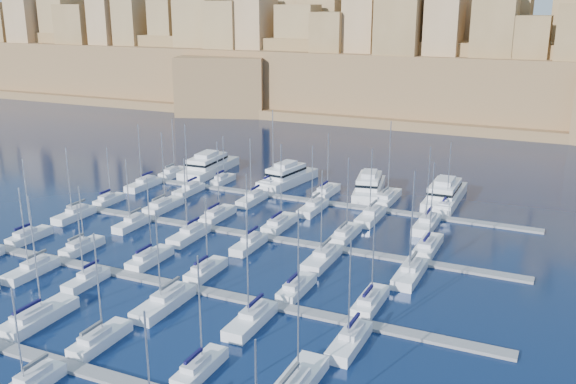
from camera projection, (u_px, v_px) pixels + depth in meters
The scene contains 49 objects.
ground at pixel (236, 259), 97.65m from camera, with size 600.00×600.00×0.00m, color black.
pontoon_near at pixel (80, 369), 67.94m from camera, with size 84.00×2.00×0.40m, color slate.
pontoon_mid_near at pixel (193, 289), 87.12m from camera, with size 84.00×2.00×0.40m, color slate.
pontoon_mid_far at pixel (265, 237), 106.31m from camera, with size 84.00×2.00×0.40m, color slate.
pontoon_far at pixel (316, 201), 125.50m from camera, with size 84.00×2.00×0.40m, color slate.
sailboat_2 at pixel (38, 317), 78.00m from camera, with size 3.19×10.65×16.31m.
sailboat_3 at pixel (100, 339), 72.95m from camera, with size 2.55×8.51×13.69m.
sailboat_4 at pixel (200, 368), 67.29m from camera, with size 2.37×7.89×13.48m.
sailboat_5 at pixel (295, 384), 64.25m from camera, with size 3.16×10.53×15.57m.
sailboat_12 at pixel (29, 236), 105.22m from camera, with size 2.44×8.14×13.96m.
sailboat_13 at pixel (82, 247), 100.70m from camera, with size 2.40×8.00×10.82m.
sailboat_14 at pixel (150, 258), 96.04m from camera, with size 2.66×8.87×13.46m.
sailboat_15 at pixel (206, 270), 91.81m from camera, with size 2.50×8.32×11.65m.
sailboat_16 at pixel (296, 288), 86.17m from camera, with size 2.51×8.36×11.97m.
sailboat_17 at pixel (370, 301), 82.21m from camera, with size 2.61×8.71×12.84m.
sailboat_19 at pixel (32, 270), 91.88m from camera, with size 2.63×8.78×13.47m.
sailboat_20 at pixel (87, 280), 88.63m from camera, with size 2.26×7.53×12.08m.
sailboat_21 at pixel (164, 303), 81.85m from camera, with size 3.12×10.41×13.66m.
sailboat_22 at pixel (251, 320), 77.38m from camera, with size 2.82×9.41×14.73m.
sailboat_23 at pixel (350, 341), 72.57m from camera, with size 2.69×8.98×13.60m.
sailboat_24 at pixel (109, 200), 124.57m from camera, with size 2.18×7.26×11.36m.
sailboat_25 at pixel (163, 206), 120.82m from camera, with size 2.88×9.61×15.00m.
sailboat_26 at pixel (218, 215), 115.83m from camera, with size 2.73×9.09×14.41m.
sailboat_27 at pixel (280, 224), 111.07m from camera, with size 2.85×9.49×15.03m.
sailboat_28 at pixel (345, 234), 106.05m from camera, with size 2.72×9.05×13.97m.
sailboat_29 at pixel (428, 246), 100.84m from camera, with size 2.89×9.62×14.49m.
sailboat_30 at pixel (74, 215), 115.85m from camera, with size 2.66×8.88×13.50m.
sailboat_31 at pixel (132, 224), 111.24m from camera, with size 2.40×7.99×12.68m.
sailboat_32 at pixel (189, 235), 105.83m from camera, with size 2.79×9.31×14.11m.
sailboat_33 at pixel (249, 244), 101.80m from camera, with size 2.55×8.51×12.71m.
sailboat_34 at pixel (322, 258), 96.10m from camera, with size 2.97×9.88×14.77m.
sailboat_35 at pixel (410, 273), 90.76m from camera, with size 2.98×9.92×16.10m.
sailboat_36 at pixel (173, 173), 144.43m from camera, with size 2.51×8.37×13.17m.
sailboat_37 at pixel (223, 180), 138.80m from camera, with size 2.24×7.47×10.52m.
sailboat_38 at pixel (272, 184), 135.53m from camera, with size 3.07×10.24×16.63m.
sailboat_39 at pixel (326, 192), 130.07m from camera, with size 2.75×9.18×12.91m.
sailboat_40 at pixel (387, 198), 125.71m from camera, with size 3.19×10.62×16.20m.
sailboat_41 at pixel (446, 207), 120.38m from camera, with size 2.71×9.03×13.23m.
sailboat_42 at pixel (144, 184), 135.18m from camera, with size 2.84×9.45×13.94m.
sailboat_43 at pixel (189, 190), 131.14m from camera, with size 2.57×8.56×14.72m.
sailboat_44 at pixel (252, 199), 125.16m from camera, with size 2.66×8.87×13.15m.
sailboat_45 at pixel (313, 208), 119.83m from camera, with size 2.78×9.28×12.99m.
sailboat_46 at pixel (371, 216), 115.03m from camera, with size 2.98×9.93×13.53m.
sailboat_47 at pixel (426, 224), 110.95m from camera, with size 3.02×10.05×14.82m.
motor_yacht_a at pixel (208, 166), 146.78m from camera, with size 6.68×19.53×5.25m.
motor_yacht_b at pixel (287, 176), 137.69m from camera, with size 7.54×17.54×5.25m.
motor_yacht_c at pixel (369, 186), 130.26m from camera, with size 8.18×17.40×5.25m.
motor_yacht_d at pixel (445, 194), 125.04m from camera, with size 5.75×18.71×5.25m.
fortified_city at pixel (446, 69), 228.95m from camera, with size 460.00×108.95×59.52m.
Camera 1 is at (44.94, -79.22, 37.51)m, focal length 40.00 mm.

